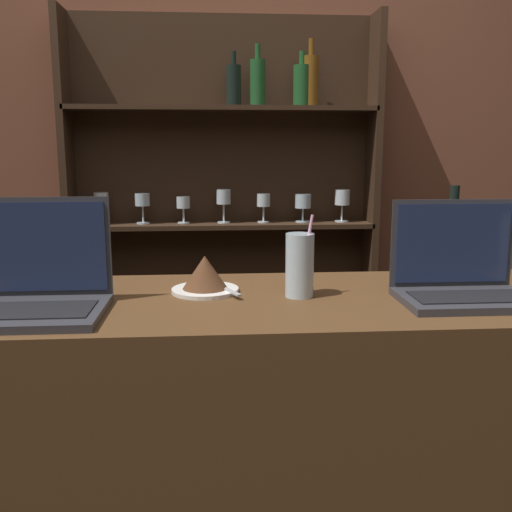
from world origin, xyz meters
The scene contains 8 objects.
bar_counter centered at (0.00, 0.28, 0.53)m, with size 1.84×0.56×1.06m.
back_wall centered at (0.00, 1.52, 1.35)m, with size 7.00×0.06×2.70m.
back_shelf centered at (0.03, 1.44, 1.04)m, with size 1.34×0.18×1.99m.
laptop_near centered at (-0.42, 0.20, 1.12)m, with size 0.29×0.25×0.25m.
laptop_far centered at (0.58, 0.23, 1.12)m, with size 0.32×0.21×0.24m.
cake_plate centered at (-0.05, 0.35, 1.10)m, with size 0.17×0.18×0.09m.
water_glass centered at (0.19, 0.29, 1.14)m, with size 0.07×0.07×0.20m.
wine_bottle_dark centered at (0.62, 0.41, 1.16)m, with size 0.07×0.07×0.27m.
Camera 1 is at (-0.02, -1.08, 1.42)m, focal length 40.00 mm.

